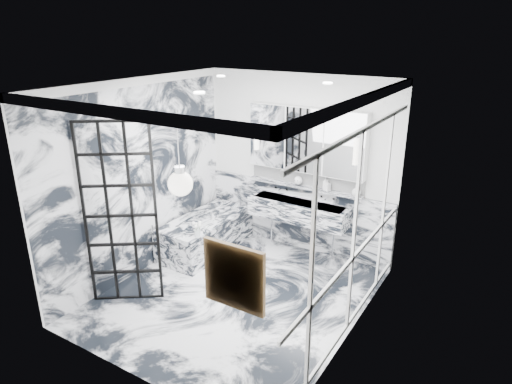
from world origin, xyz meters
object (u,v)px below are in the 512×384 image
Objects in this scene: crittall_door at (121,216)px; mirror_cabinet at (306,140)px; bathtub at (206,234)px; trough_sink at (299,211)px.

mirror_cabinet is at bearing 26.48° from crittall_door.
bathtub is at bearing 54.11° from crittall_door.
crittall_door reaches higher than trough_sink.
bathtub is at bearing -147.94° from mirror_cabinet.
trough_sink is 0.84× the size of mirror_cabinet.
crittall_door is 2.74m from trough_sink.
crittall_door is 1.26× the size of mirror_cabinet.
mirror_cabinet is (1.33, 2.52, 0.62)m from crittall_door.
mirror_cabinet is (-0.00, 0.17, 1.09)m from trough_sink.
mirror_cabinet is 2.20m from bathtub.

